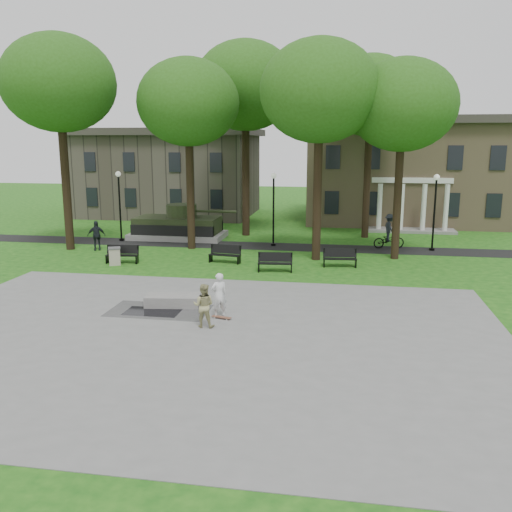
{
  "coord_description": "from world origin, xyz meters",
  "views": [
    {
      "loc": [
        5.12,
        -22.2,
        6.66
      ],
      "look_at": [
        1.02,
        2.33,
        1.4
      ],
      "focal_mm": 38.0,
      "sensor_mm": 36.0,
      "label": 1
    }
  ],
  "objects_px": {
    "skateboarder": "(219,295)",
    "concrete_block": "(173,300)",
    "friend_watching": "(204,305)",
    "park_bench_0": "(123,254)",
    "trash_bin": "(115,256)",
    "cyclist": "(389,234)"
  },
  "relations": [
    {
      "from": "concrete_block",
      "to": "park_bench_0",
      "type": "bearing_deg",
      "value": 125.78
    },
    {
      "from": "skateboarder",
      "to": "concrete_block",
      "type": "bearing_deg",
      "value": -58.13
    },
    {
      "from": "cyclist",
      "to": "concrete_block",
      "type": "bearing_deg",
      "value": 129.56
    },
    {
      "from": "concrete_block",
      "to": "skateboarder",
      "type": "distance_m",
      "value": 2.54
    },
    {
      "from": "cyclist",
      "to": "park_bench_0",
      "type": "distance_m",
      "value": 16.52
    },
    {
      "from": "friend_watching",
      "to": "park_bench_0",
      "type": "relative_size",
      "value": 0.88
    },
    {
      "from": "skateboarder",
      "to": "park_bench_0",
      "type": "bearing_deg",
      "value": -80.82
    },
    {
      "from": "park_bench_0",
      "to": "concrete_block",
      "type": "bearing_deg",
      "value": -60.0
    },
    {
      "from": "park_bench_0",
      "to": "trash_bin",
      "type": "height_order",
      "value": "park_bench_0"
    },
    {
      "from": "concrete_block",
      "to": "friend_watching",
      "type": "distance_m",
      "value": 3.08
    },
    {
      "from": "concrete_block",
      "to": "skateboarder",
      "type": "bearing_deg",
      "value": -25.55
    },
    {
      "from": "cyclist",
      "to": "trash_bin",
      "type": "distance_m",
      "value": 16.97
    },
    {
      "from": "concrete_block",
      "to": "trash_bin",
      "type": "xyz_separation_m",
      "value": [
        -5.58,
        6.89,
        0.24
      ]
    },
    {
      "from": "friend_watching",
      "to": "trash_bin",
      "type": "relative_size",
      "value": 1.69
    },
    {
      "from": "trash_bin",
      "to": "cyclist",
      "type": "bearing_deg",
      "value": 25.78
    },
    {
      "from": "concrete_block",
      "to": "cyclist",
      "type": "bearing_deg",
      "value": 55.81
    },
    {
      "from": "skateboarder",
      "to": "park_bench_0",
      "type": "xyz_separation_m",
      "value": [
        -7.54,
        8.44,
        -0.36
      ]
    },
    {
      "from": "skateboarder",
      "to": "cyclist",
      "type": "bearing_deg",
      "value": -148.57
    },
    {
      "from": "friend_watching",
      "to": "cyclist",
      "type": "bearing_deg",
      "value": -115.66
    },
    {
      "from": "friend_watching",
      "to": "park_bench_0",
      "type": "xyz_separation_m",
      "value": [
        -7.26,
        9.7,
        -0.31
      ]
    },
    {
      "from": "concrete_block",
      "to": "trash_bin",
      "type": "height_order",
      "value": "trash_bin"
    },
    {
      "from": "trash_bin",
      "to": "skateboarder",
      "type": "bearing_deg",
      "value": -45.56
    }
  ]
}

